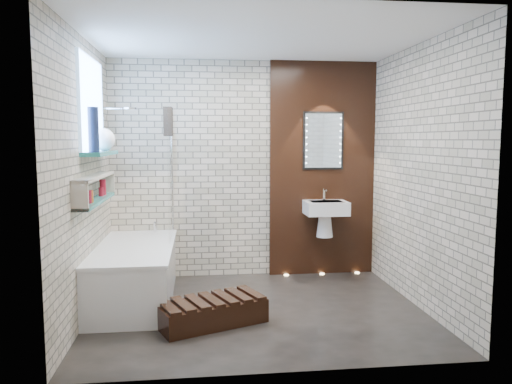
{
  "coord_description": "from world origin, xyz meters",
  "views": [
    {
      "loc": [
        -0.56,
        -4.62,
        1.66
      ],
      "look_at": [
        0.0,
        0.15,
        1.15
      ],
      "focal_mm": 34.5,
      "sensor_mm": 36.0,
      "label": 1
    }
  ],
  "objects": [
    {
      "name": "ground",
      "position": [
        0.0,
        0.0,
        0.0
      ],
      "size": [
        3.2,
        3.2,
        0.0
      ],
      "primitive_type": "plane",
      "color": "black",
      "rests_on": "ground"
    },
    {
      "name": "room_shell",
      "position": [
        0.0,
        0.0,
        1.3
      ],
      "size": [
        3.24,
        3.2,
        2.6
      ],
      "color": "#A29A81",
      "rests_on": "ground"
    },
    {
      "name": "walnut_panel",
      "position": [
        0.95,
        1.27,
        1.3
      ],
      "size": [
        1.3,
        0.06,
        2.6
      ],
      "primitive_type": "cube",
      "color": "black",
      "rests_on": "ground"
    },
    {
      "name": "clerestory_window",
      "position": [
        -1.57,
        0.35,
        1.9
      ],
      "size": [
        0.18,
        1.0,
        0.94
      ],
      "color": "#7FADE0",
      "rests_on": "room_shell"
    },
    {
      "name": "display_niche",
      "position": [
        -1.53,
        0.15,
        1.2
      ],
      "size": [
        0.14,
        1.3,
        0.26
      ],
      "color": "#217C78",
      "rests_on": "room_shell"
    },
    {
      "name": "bathtub",
      "position": [
        -1.22,
        0.45,
        0.29
      ],
      "size": [
        0.79,
        1.74,
        0.7
      ],
      "color": "white",
      "rests_on": "ground"
    },
    {
      "name": "bath_screen",
      "position": [
        -0.87,
        0.89,
        1.28
      ],
      "size": [
        0.01,
        0.78,
        1.4
      ],
      "primitive_type": "cube",
      "color": "white",
      "rests_on": "bathtub"
    },
    {
      "name": "towel",
      "position": [
        -0.87,
        0.67,
        1.85
      ],
      "size": [
        0.09,
        0.23,
        0.3
      ],
      "primitive_type": "cube",
      "color": "black",
      "rests_on": "bath_screen"
    },
    {
      "name": "shower_head",
      "position": [
        -1.3,
        0.95,
        2.0
      ],
      "size": [
        0.18,
        0.18,
        0.02
      ],
      "primitive_type": "cylinder",
      "color": "silver",
      "rests_on": "room_shell"
    },
    {
      "name": "washbasin",
      "position": [
        0.95,
        1.07,
        0.79
      ],
      "size": [
        0.5,
        0.36,
        0.58
      ],
      "color": "white",
      "rests_on": "walnut_panel"
    },
    {
      "name": "led_mirror",
      "position": [
        0.95,
        1.23,
        1.65
      ],
      "size": [
        0.5,
        0.02,
        0.7
      ],
      "color": "black",
      "rests_on": "walnut_panel"
    },
    {
      "name": "walnut_step",
      "position": [
        -0.46,
        -0.3,
        0.11
      ],
      "size": [
        1.04,
        0.75,
        0.21
      ],
      "primitive_type": "cube",
      "rotation": [
        0.0,
        0.0,
        0.39
      ],
      "color": "black",
      "rests_on": "ground"
    },
    {
      "name": "niche_bottles",
      "position": [
        -1.53,
        0.23,
        1.17
      ],
      "size": [
        0.06,
        0.72,
        0.16
      ],
      "color": "#954D16",
      "rests_on": "display_niche"
    },
    {
      "name": "sill_vases",
      "position": [
        -1.5,
        0.35,
        1.69
      ],
      "size": [
        0.23,
        0.63,
        0.41
      ],
      "color": "#16213E",
      "rests_on": "clerestory_window"
    },
    {
      "name": "floor_uplights",
      "position": [
        0.95,
        1.2,
        0.01
      ],
      "size": [
        0.96,
        0.06,
        0.01
      ],
      "color": "#FFD899",
      "rests_on": "ground"
    }
  ]
}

